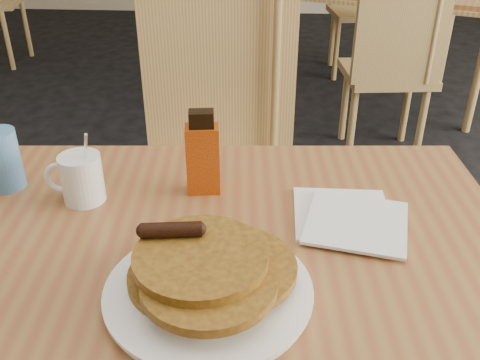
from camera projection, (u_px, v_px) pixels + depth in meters
name	position (u px, v px, depth m)	size (l,w,h in m)	color
main_table	(174.00, 272.00, 0.91)	(1.29, 0.92, 0.75)	olive
chair_main_far	(217.00, 137.00, 1.58)	(0.57, 0.58, 1.03)	tan
chair_neighbor_near	(392.00, 59.00, 2.50)	(0.45, 0.45, 0.90)	tan
pancake_plate	(208.00, 280.00, 0.79)	(0.31, 0.31, 0.10)	white
coffee_mug	(80.00, 177.00, 1.01)	(0.11, 0.08, 0.15)	white
syrup_bottle	(203.00, 155.00, 1.03)	(0.07, 0.05, 0.17)	#8E0908
napkin_stack	(349.00, 218.00, 0.97)	(0.21, 0.22, 0.01)	white
blue_tumbler	(3.00, 160.00, 1.05)	(0.07, 0.07, 0.12)	#5187C0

